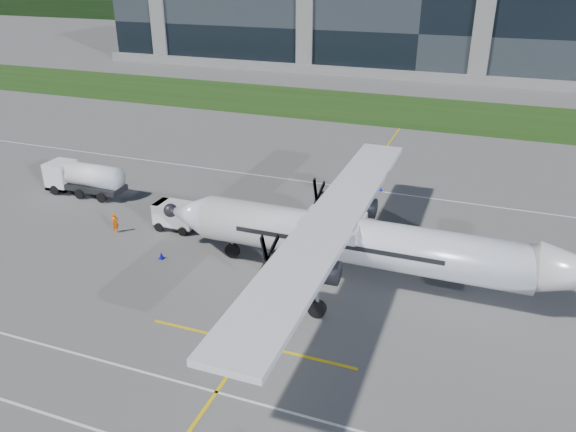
{
  "coord_description": "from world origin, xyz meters",
  "views": [
    {
      "loc": [
        13.56,
        -28.44,
        19.05
      ],
      "look_at": [
        1.58,
        3.72,
        3.2
      ],
      "focal_mm": 35.0,
      "sensor_mm": 36.0,
      "label": 1
    }
  ],
  "objects": [
    {
      "name": "terminal_building",
      "position": [
        0.0,
        80.0,
        7.5
      ],
      "size": [
        120.0,
        20.0,
        15.0
      ],
      "primitive_type": "cube",
      "color": "black",
      "rests_on": "ground"
    },
    {
      "name": "yellow_taxiway_centerline",
      "position": [
        3.0,
        10.0,
        0.01
      ],
      "size": [
        0.2,
        70.0,
        0.01
      ],
      "primitive_type": "cube",
      "color": "yellow",
      "rests_on": "ground"
    },
    {
      "name": "safety_cone_nose_port",
      "position": [
        -6.63,
        0.52,
        0.25
      ],
      "size": [
        0.36,
        0.36,
        0.5
      ],
      "primitive_type": "cone",
      "color": "#0B0EC4",
      "rests_on": "ground"
    },
    {
      "name": "grass_strip",
      "position": [
        0.0,
        48.0,
        0.02
      ],
      "size": [
        400.0,
        18.0,
        0.04
      ],
      "primitive_type": "cube",
      "color": "#1B3F11",
      "rests_on": "ground"
    },
    {
      "name": "baggage_tug",
      "position": [
        -8.09,
        5.12,
        1.03
      ],
      "size": [
        3.43,
        2.06,
        2.06
      ],
      "primitive_type": null,
      "color": "white",
      "rests_on": "ground"
    },
    {
      "name": "ground_crew_person",
      "position": [
        -12.09,
        2.9,
        0.9
      ],
      "size": [
        0.73,
        0.86,
        1.8
      ],
      "primitive_type": "imported",
      "rotation": [
        0.0,
        0.0,
        1.23
      ],
      "color": "#F25907",
      "rests_on": "ground"
    },
    {
      "name": "tree_line",
      "position": [
        0.0,
        140.0,
        3.0
      ],
      "size": [
        400.0,
        6.0,
        6.0
      ],
      "primitive_type": "cube",
      "color": "black",
      "rests_on": "ground"
    },
    {
      "name": "turboprop_aircraft",
      "position": [
        7.83,
        2.41,
        4.61
      ],
      "size": [
        29.66,
        30.75,
        9.23
      ],
      "primitive_type": null,
      "color": "white",
      "rests_on": "ground"
    },
    {
      "name": "safety_cone_stbdwing",
      "position": [
        5.06,
        18.13,
        0.25
      ],
      "size": [
        0.36,
        0.36,
        0.5
      ],
      "primitive_type": "cone",
      "color": "#0B0EC4",
      "rests_on": "ground"
    },
    {
      "name": "fuel_tanker_truck",
      "position": [
        -19.69,
        8.38,
        1.43
      ],
      "size": [
        7.61,
        2.47,
        2.85
      ],
      "primitive_type": null,
      "color": "white",
      "rests_on": "ground"
    },
    {
      "name": "ground",
      "position": [
        0.0,
        40.0,
        0.0
      ],
      "size": [
        400.0,
        400.0,
        0.0
      ],
      "primitive_type": "plane",
      "color": "#5B5856",
      "rests_on": "ground"
    }
  ]
}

